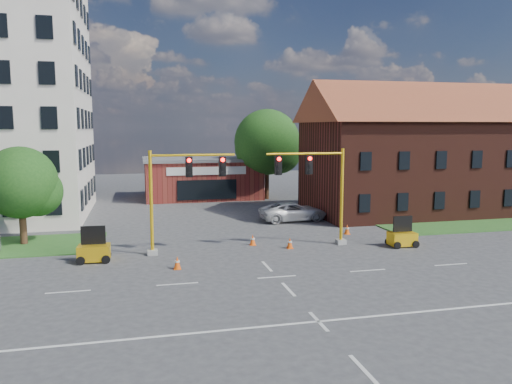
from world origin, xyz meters
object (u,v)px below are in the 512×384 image
(signal_mast_west, at_px, (179,189))
(pickup_white, at_px, (293,211))
(signal_mast_east, at_px, (318,185))
(trailer_east, at_px, (402,237))
(trailer_west, at_px, (94,251))

(signal_mast_west, bearing_deg, pickup_white, 40.90)
(signal_mast_east, bearing_deg, pickup_white, 82.64)
(trailer_east, height_order, pickup_white, trailer_east)
(signal_mast_east, bearing_deg, signal_mast_west, 180.00)
(pickup_white, bearing_deg, trailer_east, -161.81)
(trailer_west, bearing_deg, pickup_white, 34.93)
(signal_mast_west, xyz_separation_m, trailer_east, (13.89, -1.51, -3.34))
(signal_mast_west, distance_m, pickup_white, 13.36)
(trailer_west, height_order, trailer_east, trailer_west)
(signal_mast_east, xyz_separation_m, pickup_white, (1.10, 8.50, -3.16))
(trailer_east, distance_m, pickup_white, 10.81)
(pickup_white, bearing_deg, trailer_west, 118.32)
(trailer_west, distance_m, pickup_white, 17.40)
(trailer_west, xyz_separation_m, trailer_east, (18.79, -0.70, -0.03))
(trailer_east, bearing_deg, pickup_white, 113.02)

